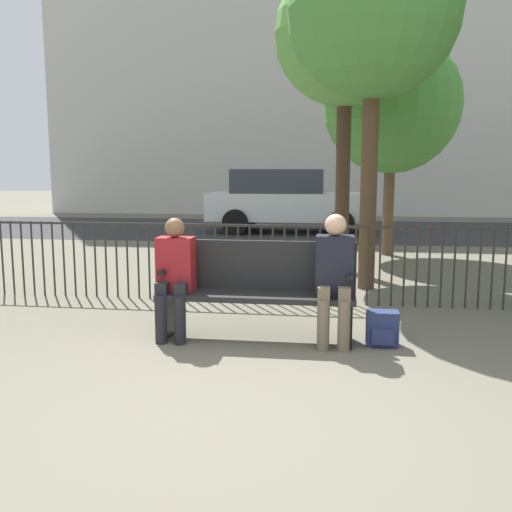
# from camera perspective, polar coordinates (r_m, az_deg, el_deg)

# --- Properties ---
(ground_plane) EXTENTS (80.00, 80.00, 0.00)m
(ground_plane) POSITION_cam_1_polar(r_m,az_deg,el_deg) (3.82, -3.82, -15.90)
(ground_plane) COLOR #605B4C
(park_bench) EXTENTS (1.83, 0.45, 0.92)m
(park_bench) POSITION_cam_1_polar(r_m,az_deg,el_deg) (5.38, 0.12, -3.07)
(park_bench) COLOR black
(park_bench) RESTS_ON ground
(seated_person_0) EXTENTS (0.34, 0.39, 1.15)m
(seated_person_0) POSITION_cam_1_polar(r_m,az_deg,el_deg) (5.38, -8.14, -1.63)
(seated_person_0) COLOR black
(seated_person_0) RESTS_ON ground
(seated_person_1) EXTENTS (0.34, 0.39, 1.20)m
(seated_person_1) POSITION_cam_1_polar(r_m,az_deg,el_deg) (5.17, 7.87, -1.72)
(seated_person_1) COLOR brown
(seated_person_1) RESTS_ON ground
(backpack) EXTENTS (0.29, 0.23, 0.32)m
(backpack) POSITION_cam_1_polar(r_m,az_deg,el_deg) (5.34, 12.51, -7.12)
(backpack) COLOR navy
(backpack) RESTS_ON ground
(fence_railing) EXTENTS (9.01, 0.03, 0.95)m
(fence_railing) POSITION_cam_1_polar(r_m,az_deg,el_deg) (6.82, 1.71, -0.07)
(fence_railing) COLOR #2D2823
(fence_railing) RESTS_ON ground
(tree_0) EXTENTS (2.18, 2.18, 4.72)m
(tree_0) POSITION_cam_1_polar(r_m,az_deg,el_deg) (9.31, 8.97, 20.93)
(tree_0) COLOR #422D1E
(tree_0) RESTS_ON ground
(tree_2) EXTENTS (2.21, 2.21, 4.69)m
(tree_2) POSITION_cam_1_polar(r_m,az_deg,el_deg) (7.98, 11.69, 22.70)
(tree_2) COLOR #4C3823
(tree_2) RESTS_ON ground
(tree_3) EXTENTS (2.51, 2.51, 4.04)m
(tree_3) POSITION_cam_1_polar(r_m,az_deg,el_deg) (11.07, 13.43, 14.48)
(tree_3) COLOR brown
(tree_3) RESTS_ON ground
(street_surface) EXTENTS (24.00, 6.00, 0.01)m
(street_surface) POSITION_cam_1_polar(r_m,az_deg,el_deg) (15.50, 5.35, 2.64)
(street_surface) COLOR #2B2B2D
(street_surface) RESTS_ON ground
(parked_car_0) EXTENTS (4.20, 1.94, 1.62)m
(parked_car_0) POSITION_cam_1_polar(r_m,az_deg,el_deg) (14.81, 3.13, 5.65)
(parked_car_0) COLOR silver
(parked_car_0) RESTS_ON ground
(building_facade) EXTENTS (20.00, 6.00, 13.93)m
(building_facade) POSITION_cam_1_polar(r_m,az_deg,el_deg) (24.02, 6.59, 21.40)
(building_facade) COLOR beige
(building_facade) RESTS_ON ground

